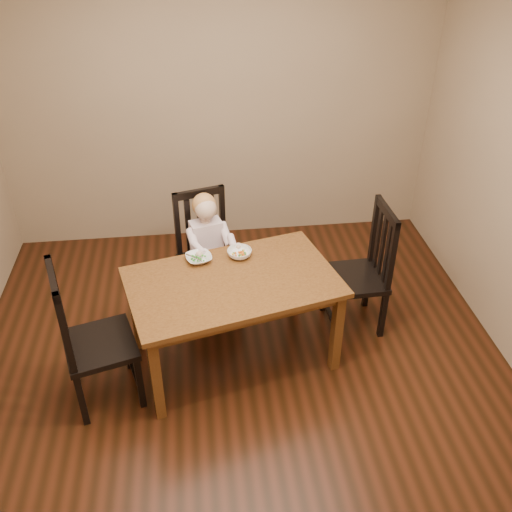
{
  "coord_description": "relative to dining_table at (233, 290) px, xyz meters",
  "views": [
    {
      "loc": [
        -0.25,
        -3.04,
        3.05
      ],
      "look_at": [
        0.14,
        0.25,
        0.84
      ],
      "focal_mm": 40.0,
      "sensor_mm": 36.0,
      "label": 1
    }
  ],
  "objects": [
    {
      "name": "room",
      "position": [
        0.04,
        -0.15,
        0.71
      ],
      "size": [
        4.01,
        4.01,
        2.71
      ],
      "color": "#3B190C",
      "rests_on": "ground"
    },
    {
      "name": "dining_table",
      "position": [
        0.0,
        0.0,
        0.0
      ],
      "size": [
        1.6,
        1.18,
        0.72
      ],
      "rotation": [
        0.0,
        0.0,
        0.24
      ],
      "color": "#472910",
      "rests_on": "room"
    },
    {
      "name": "chair_child",
      "position": [
        -0.16,
        0.69,
        -0.15
      ],
      "size": [
        0.53,
        0.52,
        1.02
      ],
      "rotation": [
        0.0,
        0.0,
        3.4
      ],
      "color": "black",
      "rests_on": "room"
    },
    {
      "name": "chair_left",
      "position": [
        -0.97,
        -0.28,
        -0.11
      ],
      "size": [
        0.56,
        0.58,
        1.09
      ],
      "rotation": [
        0.0,
        0.0,
        -1.29
      ],
      "color": "black",
      "rests_on": "room"
    },
    {
      "name": "chair_right",
      "position": [
        1.03,
        0.29,
        -0.13
      ],
      "size": [
        0.45,
        0.47,
        1.05
      ],
      "rotation": [
        0.0,
        0.0,
        1.61
      ],
      "color": "black",
      "rests_on": "room"
    },
    {
      "name": "toddler",
      "position": [
        -0.15,
        0.64,
        -0.0
      ],
      "size": [
        0.42,
        0.47,
        0.56
      ],
      "primitive_type": null,
      "rotation": [
        0.0,
        0.0,
        3.4
      ],
      "color": "silver",
      "rests_on": "chair_child"
    },
    {
      "name": "bowl_peas",
      "position": [
        -0.22,
        0.26,
        0.11
      ],
      "size": [
        0.23,
        0.23,
        0.05
      ],
      "primitive_type": "imported",
      "rotation": [
        0.0,
        0.0,
        0.26
      ],
      "color": "white",
      "rests_on": "dining_table"
    },
    {
      "name": "bowl_veg",
      "position": [
        0.08,
        0.29,
        0.11
      ],
      "size": [
        0.19,
        0.19,
        0.06
      ],
      "primitive_type": "imported",
      "rotation": [
        0.0,
        0.0,
        -0.05
      ],
      "color": "white",
      "rests_on": "dining_table"
    },
    {
      "name": "fork",
      "position": [
        -0.26,
        0.24,
        0.13
      ],
      "size": [
        0.12,
        0.06,
        0.05
      ],
      "rotation": [
        0.0,
        0.0,
        1.18
      ],
      "color": "silver",
      "rests_on": "bowl_peas"
    }
  ]
}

